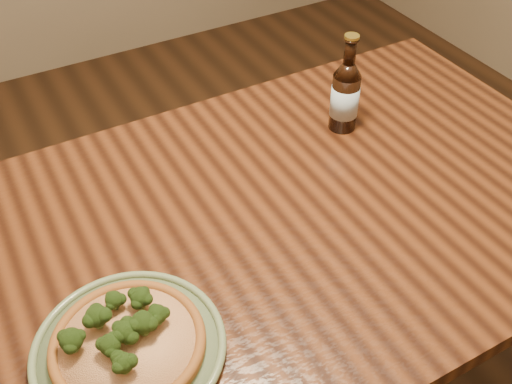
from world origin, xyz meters
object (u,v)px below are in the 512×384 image
pizza (126,341)px  beer_bottle (345,95)px  table (251,254)px  plate (129,348)px

pizza → beer_bottle: 0.76m
table → beer_bottle: size_ratio=6.61×
plate → pizza: bearing=107.5°
table → plate: size_ratio=5.00×
plate → pizza: size_ratio=1.26×
plate → beer_bottle: beer_bottle is taller
plate → pizza: 0.02m
plate → beer_bottle: bearing=27.5°
beer_bottle → pizza: bearing=-140.4°
pizza → table: bearing=27.0°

